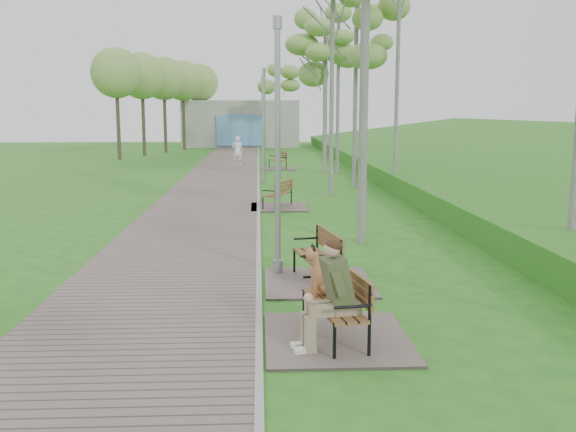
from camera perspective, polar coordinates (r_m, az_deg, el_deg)
The scene contains 19 objects.
ground at distance 6.87m, azimuth -2.57°, elevation -17.43°, with size 120.00×120.00×0.00m, color #276521.
walkway at distance 27.86m, azimuth -6.25°, elevation 2.92°, with size 3.50×67.00×0.04m, color #73635D.
kerb at distance 27.80m, azimuth -2.65°, elevation 2.96°, with size 0.10×67.00×0.05m, color #999993.
embankment at distance 28.92m, azimuth 21.89°, elevation 2.50°, with size 14.00×70.00×1.60m, color #439426.
building_north at distance 57.14m, azimuth -4.20°, elevation 8.18°, with size 10.00×5.20×4.00m.
bench_main at distance 8.75m, azimuth 3.78°, elevation -8.05°, with size 1.95×2.17×1.70m.
bench_second at distance 11.65m, azimuth 2.55°, elevation -4.95°, with size 1.93×2.14×1.18m.
bench_third at distance 20.71m, azimuth -0.93°, elevation 1.29°, with size 1.78×1.98×1.09m.
bench_far at distance 34.76m, azimuth -0.92°, elevation 4.55°, with size 1.87×2.08×1.15m.
lamp_post_near at distance 11.98m, azimuth -0.93°, elevation 5.21°, with size 0.18×0.18×4.78m.
lamp_post_second at distance 27.61m, azimuth -2.19°, elevation 7.24°, with size 0.17×0.17×4.50m.
lamp_post_third at distance 31.84m, azimuth -2.12°, elevation 8.07°, with size 0.20×0.20×5.16m.
lamp_post_far at distance 50.49m, azimuth -2.27°, elevation 8.90°, with size 0.23×0.23×5.87m.
pedestrian_near at distance 37.26m, azimuth -4.51°, elevation 5.80°, with size 0.61×0.40×1.67m, color white.
birch_mid_c at distance 26.23m, azimuth 6.10°, elevation 16.59°, with size 2.25×2.25×8.20m.
birch_far_a at distance 32.73m, azimuth 4.53°, elevation 15.58°, with size 2.39×2.39×8.52m.
birch_far_b at distance 32.61m, azimuth 3.32°, elevation 13.85°, with size 2.45×2.45×7.24m.
birch_far_c at distance 41.55m, azimuth 3.46°, elevation 15.58°, with size 2.91×2.91×9.74m.
birch_distant_a at distance 51.11m, azimuth -0.77°, elevation 12.52°, with size 2.24×2.24×7.59m.
Camera 1 is at (0.01, -6.14, 3.09)m, focal length 40.00 mm.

